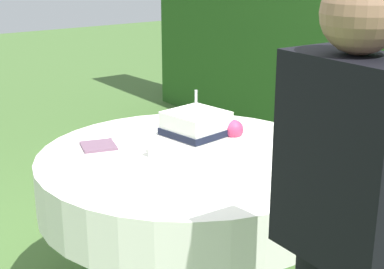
# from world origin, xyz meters

# --- Properties ---
(cake_table) EXTENTS (1.35, 1.35, 0.77)m
(cake_table) POSITION_xyz_m (0.00, 0.00, 0.65)
(cake_table) COLOR #4C4C51
(cake_table) RESTS_ON ground_plane
(wedding_cake) EXTENTS (0.34, 0.34, 0.31)m
(wedding_cake) POSITION_xyz_m (0.07, 0.01, 0.87)
(wedding_cake) COLOR white
(wedding_cake) RESTS_ON cake_table
(serving_plate_near) EXTENTS (0.13, 0.13, 0.01)m
(serving_plate_near) POSITION_xyz_m (0.09, -0.44, 0.78)
(serving_plate_near) COLOR white
(serving_plate_near) RESTS_ON cake_table
(serving_plate_far) EXTENTS (0.11, 0.11, 0.01)m
(serving_plate_far) POSITION_xyz_m (-0.40, -0.12, 0.78)
(serving_plate_far) COLOR white
(serving_plate_far) RESTS_ON cake_table
(napkin_stack) EXTENTS (0.19, 0.19, 0.01)m
(napkin_stack) POSITION_xyz_m (-0.32, -0.28, 0.78)
(napkin_stack) COLOR #6B4C60
(napkin_stack) RESTS_ON cake_table
(standing_person) EXTENTS (0.37, 0.21, 1.60)m
(standing_person) POSITION_xyz_m (1.07, -0.25, 0.93)
(standing_person) COLOR black
(standing_person) RESTS_ON ground_plane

